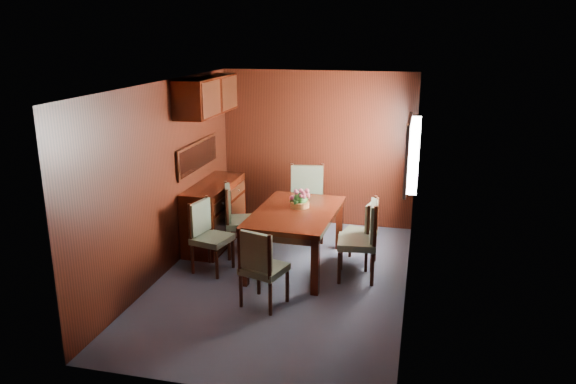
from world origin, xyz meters
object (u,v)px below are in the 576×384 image
(chair_head, at_px, (260,264))
(chair_right_near, at_px, (363,236))
(sideboard, at_px, (215,213))
(flower_centerpiece, at_px, (300,198))
(chair_left_near, at_px, (207,232))
(dining_table, at_px, (296,219))

(chair_head, bearing_deg, chair_right_near, 61.63)
(sideboard, xyz_separation_m, chair_head, (1.19, -1.72, 0.07))
(chair_head, height_order, flower_centerpiece, flower_centerpiece)
(sideboard, bearing_deg, flower_centerpiece, -14.90)
(chair_left_near, height_order, chair_head, chair_head)
(chair_left_near, relative_size, flower_centerpiece, 3.52)
(sideboard, height_order, chair_left_near, chair_left_near)
(dining_table, height_order, chair_head, chair_head)
(sideboard, relative_size, chair_right_near, 1.38)
(dining_table, height_order, chair_right_near, chair_right_near)
(sideboard, xyz_separation_m, chair_right_near, (2.21, -0.70, 0.11))
(sideboard, xyz_separation_m, dining_table, (1.31, -0.52, 0.20))
(chair_left_near, xyz_separation_m, chair_head, (0.94, -0.82, 0.00))
(chair_left_near, distance_m, chair_head, 1.25)
(chair_left_near, height_order, chair_right_near, chair_right_near)
(chair_left_near, height_order, flower_centerpiece, flower_centerpiece)
(dining_table, xyz_separation_m, chair_left_near, (-1.06, -0.39, -0.13))
(chair_head, relative_size, flower_centerpiece, 3.54)
(dining_table, relative_size, chair_right_near, 1.63)
(dining_table, xyz_separation_m, chair_head, (-0.12, -1.21, -0.13))
(chair_left_near, relative_size, chair_head, 0.99)
(dining_table, relative_size, flower_centerpiece, 6.28)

